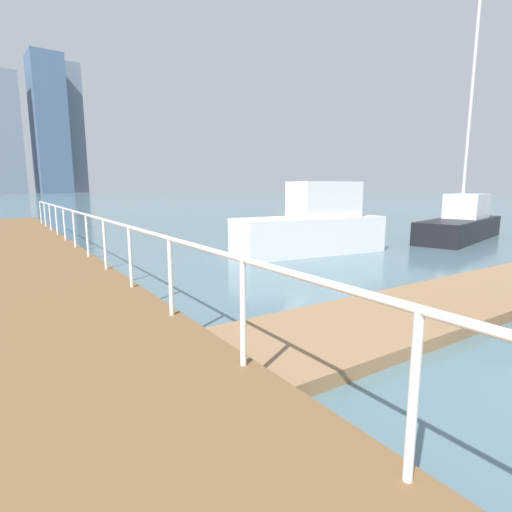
{
  "coord_description": "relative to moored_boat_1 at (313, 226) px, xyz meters",
  "views": [
    {
      "loc": [
        -5.05,
        3.79,
        2.11
      ],
      "look_at": [
        -1.54,
        9.11,
        1.01
      ],
      "focal_mm": 27.88,
      "sensor_mm": 36.0,
      "label": 1
    }
  ],
  "objects": [
    {
      "name": "moored_boat_2",
      "position": [
        7.39,
        -0.77,
        -0.18
      ],
      "size": [
        6.37,
        3.06,
        9.08
      ],
      "color": "black",
      "rests_on": "ground_plane"
    },
    {
      "name": "skyline_tower_2",
      "position": [
        -2.48,
        155.36,
        19.46
      ],
      "size": [
        9.9,
        9.33,
        40.66
      ],
      "primitive_type": "cube",
      "rotation": [
        0.0,
        0.0,
        0.09
      ],
      "color": "gray",
      "rests_on": "ground_plane"
    },
    {
      "name": "ground_plane",
      "position": [
        -3.55,
        6.52,
        -0.87
      ],
      "size": [
        300.0,
        300.0,
        0.0
      ],
      "primitive_type": "plane",
      "color": "slate"
    },
    {
      "name": "floating_dock",
      "position": [
        -1.34,
        -5.88,
        -0.78
      ],
      "size": [
        11.42,
        2.0,
        0.18
      ],
      "primitive_type": "cube",
      "color": "#93704C",
      "rests_on": "ground_plane"
    },
    {
      "name": "moored_boat_1",
      "position": [
        0.0,
        0.0,
        0.0
      ],
      "size": [
        5.16,
        2.17,
        2.3
      ],
      "color": "white",
      "rests_on": "ground_plane"
    },
    {
      "name": "skyline_tower_3",
      "position": [
        11.39,
        156.86,
        23.37
      ],
      "size": [
        11.66,
        14.03,
        48.47
      ],
      "primitive_type": "cube",
      "rotation": [
        0.0,
        0.0,
        0.07
      ],
      "color": "slate",
      "rests_on": "ground_plane"
    },
    {
      "name": "skyline_tower_4",
      "position": [
        22.02,
        170.6,
        24.09
      ],
      "size": [
        7.1,
        10.28,
        49.92
      ],
      "primitive_type": "cube",
      "rotation": [
        0.0,
        0.0,
        -0.04
      ],
      "color": "slate",
      "rests_on": "ground_plane"
    },
    {
      "name": "boardwalk_railing",
      "position": [
        -6.7,
        -2.87,
        0.38
      ],
      "size": [
        0.06,
        29.74,
        1.08
      ],
      "color": "white",
      "rests_on": "boardwalk"
    }
  ]
}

